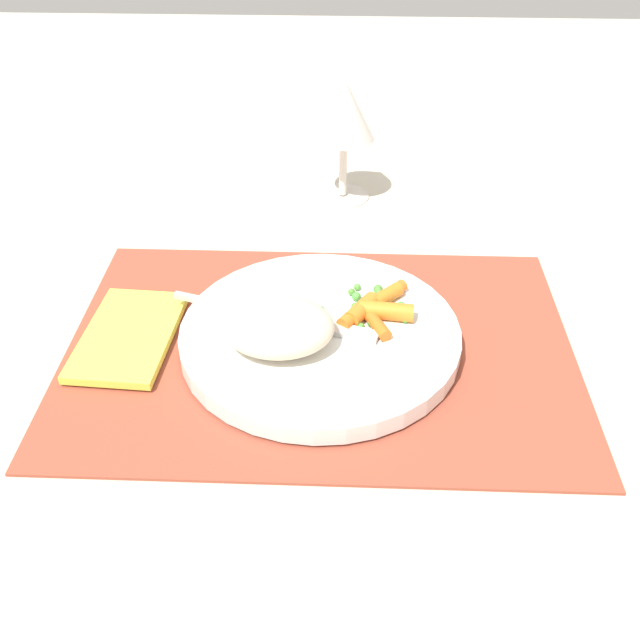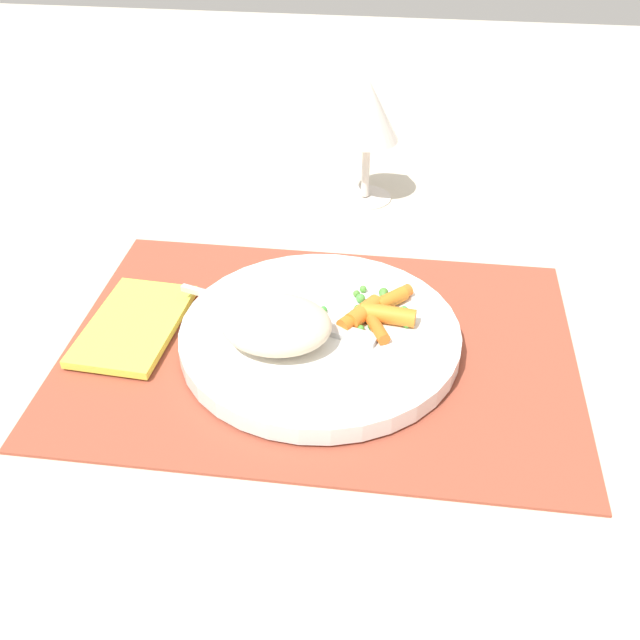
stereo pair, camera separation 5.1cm
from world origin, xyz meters
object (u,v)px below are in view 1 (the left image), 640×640
at_px(fork, 294,320).
at_px(wine_glass, 344,114).
at_px(plate, 320,336).
at_px(napkin, 129,334).
at_px(rice_mound, 278,327).
at_px(carrot_portion, 375,308).

height_order(fork, wine_glass, wine_glass).
relative_size(plate, napkin, 1.89).
height_order(rice_mound, napkin, rice_mound).
bearing_deg(napkin, fork, 2.09).
bearing_deg(fork, napkin, -177.91).
bearing_deg(rice_mound, fork, 72.11).
height_order(rice_mound, wine_glass, wine_glass).
bearing_deg(napkin, rice_mound, -10.88).
bearing_deg(carrot_portion, fork, -168.11).
xyz_separation_m(plate, fork, (-0.03, 0.01, 0.01)).
relative_size(plate, wine_glass, 1.72).
distance_m(rice_mound, napkin, 0.16).
relative_size(plate, rice_mound, 2.62).
xyz_separation_m(plate, napkin, (-0.19, 0.00, -0.01)).
relative_size(plate, fork, 1.30).
height_order(plate, rice_mound, rice_mound).
xyz_separation_m(carrot_portion, wine_glass, (-0.04, 0.29, 0.08)).
bearing_deg(plate, rice_mound, -144.20).
bearing_deg(wine_glass, plate, -93.10).
relative_size(carrot_portion, wine_glass, 0.59).
height_order(plate, wine_glass, wine_glass).
height_order(wine_glass, napkin, wine_glass).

